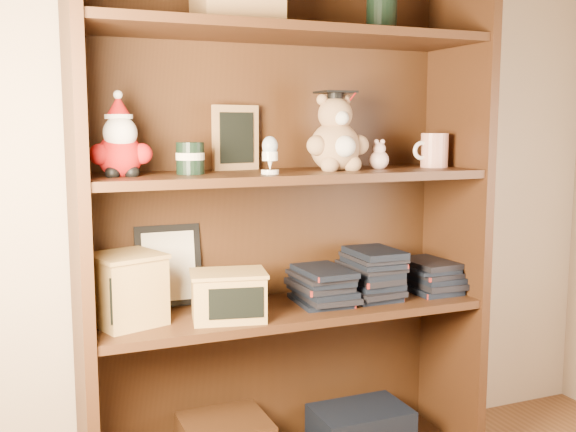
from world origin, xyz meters
name	(u,v)px	position (x,y,z in m)	size (l,w,h in m)	color
bookcase	(281,228)	(0.21, 1.36, 0.78)	(1.20, 0.35, 1.60)	#3D2211
shelf_lower	(288,310)	(0.22, 1.30, 0.54)	(1.14, 0.33, 0.02)	#3D2211
shelf_upper	(288,176)	(0.22, 1.30, 0.94)	(1.14, 0.33, 0.02)	#3D2211
santa_plush	(120,144)	(-0.26, 1.30, 1.03)	(0.16, 0.12, 0.23)	#A50F0F
teachers_tin	(190,158)	(-0.07, 1.30, 0.99)	(0.08, 0.08, 0.09)	black
chalkboard_plaque	(236,139)	(0.10, 1.42, 1.04)	(0.15, 0.09, 0.19)	#9E7547
egg_cup	(270,154)	(0.13, 1.23, 1.01)	(0.05, 0.05, 0.10)	white
grad_teddy_bear	(336,139)	(0.37, 1.30, 1.04)	(0.20, 0.17, 0.24)	#A57D57
pink_figurine	(379,157)	(0.52, 1.30, 0.98)	(0.06, 0.06, 0.09)	beige
teacher_mug	(434,150)	(0.71, 1.30, 1.00)	(0.12, 0.09, 0.11)	silver
certificate_frame	(169,266)	(-0.11, 1.44, 0.67)	(0.19, 0.05, 0.24)	black
treats_box	(127,289)	(-0.25, 1.30, 0.65)	(0.22, 0.22, 0.19)	tan
pencils_box	(229,295)	(0.01, 1.24, 0.62)	(0.23, 0.18, 0.14)	tan
book_stack_left	(321,284)	(0.33, 1.30, 0.61)	(0.14, 0.20, 0.11)	black
book_stack_mid	(371,274)	(0.50, 1.30, 0.62)	(0.14, 0.20, 0.14)	black
book_stack_right	(431,276)	(0.72, 1.30, 0.60)	(0.14, 0.20, 0.10)	black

